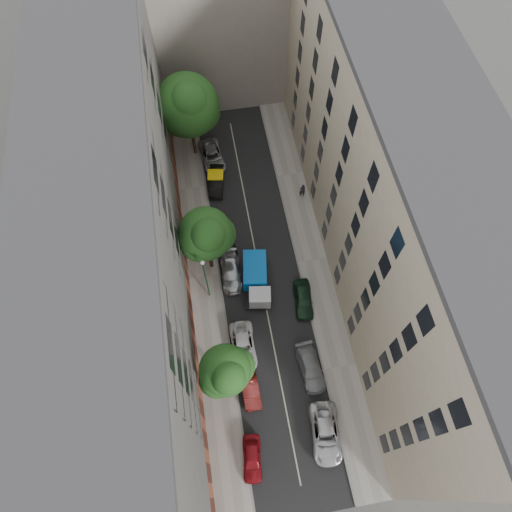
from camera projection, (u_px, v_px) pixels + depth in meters
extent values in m
plane|color=#4C4C49|center=(259.00, 269.00, 45.82)|extent=(120.00, 120.00, 0.00)
cube|color=black|center=(259.00, 269.00, 45.81)|extent=(8.00, 44.00, 0.02)
cube|color=gray|center=(204.00, 277.00, 45.32)|extent=(3.00, 44.00, 0.15)
cube|color=gray|center=(312.00, 260.00, 46.19)|extent=(3.00, 44.00, 0.15)
cube|color=#53504D|center=(123.00, 234.00, 36.10)|extent=(8.00, 44.00, 20.00)
cube|color=#B5A58D|center=(390.00, 196.00, 37.83)|extent=(8.00, 44.00, 20.00)
cube|color=gray|center=(216.00, 11.00, 50.68)|extent=(18.00, 12.00, 18.00)
cube|color=black|center=(256.00, 283.00, 44.47)|extent=(2.92, 5.68, 0.30)
cube|color=#A3A5A7|center=(260.00, 298.00, 42.79)|extent=(2.23, 1.90, 1.71)
cube|color=blue|center=(255.00, 270.00, 43.95)|extent=(2.74, 3.91, 1.81)
cylinder|color=black|center=(250.00, 303.00, 43.63)|extent=(0.28, 0.84, 0.84)
cylinder|color=black|center=(270.00, 300.00, 43.78)|extent=(0.28, 0.84, 0.84)
cylinder|color=black|center=(244.00, 271.00, 45.24)|extent=(0.28, 0.84, 0.84)
cylinder|color=black|center=(263.00, 268.00, 45.39)|extent=(0.28, 0.84, 0.84)
imported|color=maroon|center=(252.00, 458.00, 37.10)|extent=(1.96, 3.92, 1.28)
imported|color=#4D100F|center=(250.00, 386.00, 39.77)|extent=(1.60, 4.23, 1.38)
imported|color=silver|center=(243.00, 346.00, 41.45)|extent=(2.30, 4.78, 1.31)
imported|color=#B9BABE|center=(231.00, 272.00, 44.90)|extent=(2.09, 4.77, 1.36)
imported|color=black|center=(226.00, 240.00, 46.53)|extent=(2.05, 4.32, 1.43)
imported|color=black|center=(216.00, 181.00, 50.00)|extent=(2.23, 4.54, 1.43)
imported|color=#B4B4B9|center=(212.00, 156.00, 51.66)|extent=(2.85, 5.29, 1.41)
imported|color=silver|center=(326.00, 433.00, 37.92)|extent=(2.92, 5.39, 1.44)
imported|color=slate|center=(311.00, 368.00, 40.50)|extent=(2.26, 4.74, 1.33)
imported|color=black|center=(303.00, 299.00, 43.53)|extent=(2.11, 4.34, 1.43)
cylinder|color=#382619|center=(228.00, 382.00, 39.05)|extent=(0.36, 0.36, 2.79)
cylinder|color=#382619|center=(226.00, 376.00, 36.93)|extent=(0.24, 0.24, 2.00)
sphere|color=#1F4717|center=(225.00, 370.00, 35.20)|extent=(4.11, 4.11, 4.11)
sphere|color=#1F4717|center=(236.00, 366.00, 36.30)|extent=(3.08, 3.08, 3.08)
sphere|color=#1F4717|center=(217.00, 380.00, 35.41)|extent=(2.88, 2.88, 2.88)
sphere|color=#1F4717|center=(228.00, 377.00, 33.93)|extent=(2.67, 2.67, 2.67)
cylinder|color=#382619|center=(210.00, 258.00, 44.47)|extent=(0.36, 0.36, 3.06)
cylinder|color=#382619|center=(208.00, 245.00, 42.14)|extent=(0.24, 0.24, 2.19)
sphere|color=#1F4717|center=(206.00, 234.00, 40.24)|extent=(4.87, 4.87, 4.87)
sphere|color=#1F4717|center=(216.00, 234.00, 41.43)|extent=(3.65, 3.65, 3.65)
sphere|color=#1F4717|center=(199.00, 243.00, 40.50)|extent=(3.41, 3.41, 3.41)
sphere|color=#1F4717|center=(208.00, 235.00, 38.88)|extent=(3.17, 3.17, 3.17)
cylinder|color=#382619|center=(194.00, 142.00, 51.08)|extent=(0.36, 0.36, 3.48)
cylinder|color=#382619|center=(190.00, 123.00, 48.44)|extent=(0.24, 0.24, 2.49)
sphere|color=#1F4717|center=(187.00, 105.00, 46.29)|extent=(6.55, 6.55, 6.55)
sphere|color=#1F4717|center=(197.00, 110.00, 47.60)|extent=(4.91, 4.91, 4.91)
sphere|color=#1F4717|center=(182.00, 115.00, 46.62)|extent=(4.58, 4.58, 4.58)
sphere|color=#1F4717|center=(189.00, 101.00, 44.79)|extent=(4.25, 4.25, 4.25)
cylinder|color=#164E2D|center=(206.00, 280.00, 41.31)|extent=(0.14, 0.14, 6.84)
sphere|color=silver|center=(202.00, 263.00, 38.18)|extent=(0.36, 0.36, 0.36)
imported|color=black|center=(302.00, 190.00, 48.97)|extent=(0.70, 0.47, 1.88)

